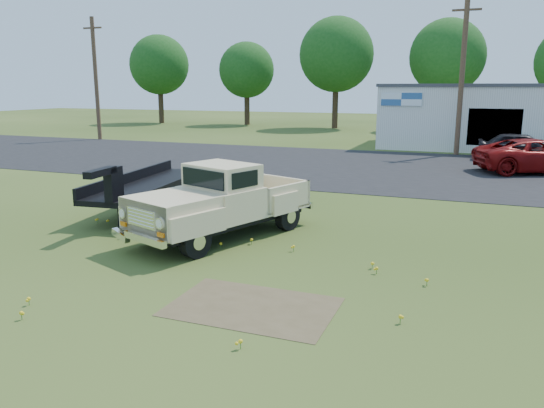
# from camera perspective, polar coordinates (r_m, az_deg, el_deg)

# --- Properties ---
(ground) EXTENTS (140.00, 140.00, 0.00)m
(ground) POSITION_cam_1_polar(r_m,az_deg,el_deg) (13.05, -2.99, -5.15)
(ground) COLOR #2D3F14
(ground) RESTS_ON ground
(asphalt_lot) EXTENTS (90.00, 14.00, 0.02)m
(asphalt_lot) POSITION_cam_1_polar(r_m,az_deg,el_deg) (27.12, 10.08, 3.92)
(asphalt_lot) COLOR black
(asphalt_lot) RESTS_ON ground
(dirt_patch_a) EXTENTS (3.00, 2.00, 0.01)m
(dirt_patch_a) POSITION_cam_1_polar(r_m,az_deg,el_deg) (9.91, -2.13, -11.01)
(dirt_patch_a) COLOR brown
(dirt_patch_a) RESTS_ON ground
(dirt_patch_b) EXTENTS (2.20, 1.60, 0.01)m
(dirt_patch_b) POSITION_cam_1_polar(r_m,az_deg,el_deg) (16.93, -4.33, -1.05)
(dirt_patch_b) COLOR brown
(dirt_patch_b) RESTS_ON ground
(commercial_building) EXTENTS (14.20, 8.20, 4.15)m
(commercial_building) POSITION_cam_1_polar(r_m,az_deg,el_deg) (38.39, 22.73, 8.77)
(commercial_building) COLOR silver
(commercial_building) RESTS_ON ground
(utility_pole_west) EXTENTS (1.60, 0.30, 9.00)m
(utility_pole_west) POSITION_cam_1_polar(r_m,az_deg,el_deg) (42.98, -18.42, 12.73)
(utility_pole_west) COLOR #452C20
(utility_pole_west) RESTS_ON ground
(utility_pole_mid) EXTENTS (1.60, 0.30, 9.00)m
(utility_pole_mid) POSITION_cam_1_polar(r_m,az_deg,el_deg) (33.37, 19.76, 12.89)
(utility_pole_mid) COLOR #452C20
(utility_pole_mid) RESTS_ON ground
(treeline_a) EXTENTS (6.40, 6.40, 9.52)m
(treeline_a) POSITION_cam_1_polar(r_m,az_deg,el_deg) (61.14, -12.04, 14.42)
(treeline_a) COLOR #372719
(treeline_a) RESTS_ON ground
(treeline_b) EXTENTS (5.76, 5.76, 8.57)m
(treeline_b) POSITION_cam_1_polar(r_m,az_deg,el_deg) (57.24, -2.75, 14.19)
(treeline_b) COLOR #372719
(treeline_b) RESTS_ON ground
(treeline_c) EXTENTS (7.04, 7.04, 10.47)m
(treeline_c) POSITION_cam_1_polar(r_m,az_deg,el_deg) (52.59, 6.95, 15.65)
(treeline_c) COLOR #372719
(treeline_c) RESTS_ON ground
(treeline_d) EXTENTS (6.72, 6.72, 10.00)m
(treeline_d) POSITION_cam_1_polar(r_m,az_deg,el_deg) (52.00, 18.33, 14.82)
(treeline_d) COLOR #372719
(treeline_d) RESTS_ON ground
(vintage_pickup_truck) EXTENTS (3.93, 5.89, 1.99)m
(vintage_pickup_truck) POSITION_cam_1_polar(r_m,az_deg,el_deg) (14.13, -5.33, 0.36)
(vintage_pickup_truck) COLOR #D1B88C
(vintage_pickup_truck) RESTS_ON ground
(flatbed_trailer) EXTENTS (3.00, 6.96, 1.84)m
(flatbed_trailer) POSITION_cam_1_polar(r_m,az_deg,el_deg) (17.81, -12.01, 2.41)
(flatbed_trailer) COLOR black
(flatbed_trailer) RESTS_ON ground
(red_pickup) EXTENTS (6.20, 4.55, 1.57)m
(red_pickup) POSITION_cam_1_polar(r_m,az_deg,el_deg) (27.79, 26.69, 4.61)
(red_pickup) COLOR maroon
(red_pickup) RESTS_ON ground
(dark_sedan) EXTENTS (4.54, 1.86, 1.54)m
(dark_sedan) POSITION_cam_1_polar(r_m,az_deg,el_deg) (31.88, 25.27, 5.57)
(dark_sedan) COLOR black
(dark_sedan) RESTS_ON ground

